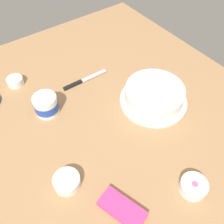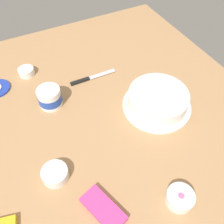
% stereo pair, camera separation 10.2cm
% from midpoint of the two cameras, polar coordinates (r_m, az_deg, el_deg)
% --- Properties ---
extents(ground_plane, '(1.54, 1.54, 0.00)m').
position_cam_midpoint_polar(ground_plane, '(1.02, -3.10, -2.81)').
color(ground_plane, tan).
extents(frosted_cake, '(0.30, 0.30, 0.10)m').
position_cam_midpoint_polar(frosted_cake, '(1.07, 13.33, 2.70)').
color(frosted_cake, white).
rests_on(frosted_cake, ground_plane).
extents(frosting_tub, '(0.10, 0.10, 0.09)m').
position_cam_midpoint_polar(frosting_tub, '(1.08, -11.79, 3.28)').
color(frosting_tub, white).
rests_on(frosting_tub, ground_plane).
extents(spreading_knife, '(0.02, 0.24, 0.01)m').
position_cam_midpoint_polar(spreading_knife, '(1.20, -2.92, 7.76)').
color(spreading_knife, silver).
rests_on(spreading_knife, ground_plane).
extents(sprinkle_bowl_blue, '(0.09, 0.09, 0.04)m').
position_cam_midpoint_polar(sprinkle_bowl_blue, '(0.89, -9.94, -14.26)').
color(sprinkle_bowl_blue, white).
rests_on(sprinkle_bowl_blue, ground_plane).
extents(sprinkle_bowl_yellow, '(0.08, 0.08, 0.03)m').
position_cam_midpoint_polar(sprinkle_bowl_yellow, '(1.28, -17.26, 8.92)').
color(sprinkle_bowl_yellow, white).
rests_on(sprinkle_bowl_yellow, ground_plane).
extents(sprinkle_bowl_pink, '(0.09, 0.09, 0.04)m').
position_cam_midpoint_polar(sprinkle_bowl_pink, '(0.89, 18.99, -18.64)').
color(sprinkle_bowl_pink, white).
rests_on(sprinkle_bowl_pink, ground_plane).
extents(candy_box_upper, '(0.17, 0.12, 0.02)m').
position_cam_midpoint_polar(candy_box_upper, '(0.85, 1.64, -21.97)').
color(candy_box_upper, '#E53D8E').
rests_on(candy_box_upper, ground_plane).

